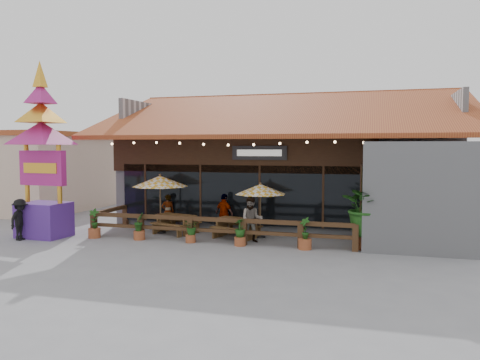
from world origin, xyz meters
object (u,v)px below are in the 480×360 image
(thai_sign_tower, at_px, (42,138))
(umbrella_left, at_px, (160,181))
(pedestrian, at_px, (20,220))
(picnic_table_right, at_px, (236,225))
(tropical_plant, at_px, (367,208))
(picnic_table_left, at_px, (176,221))
(umbrella_right, at_px, (260,189))

(thai_sign_tower, bearing_deg, umbrella_left, 27.34)
(thai_sign_tower, distance_m, pedestrian, 3.14)
(picnic_table_right, bearing_deg, tropical_plant, -8.41)
(umbrella_left, height_order, picnic_table_left, umbrella_left)
(thai_sign_tower, bearing_deg, pedestrian, -117.19)
(picnic_table_right, height_order, thai_sign_tower, thai_sign_tower)
(picnic_table_left, xyz_separation_m, thai_sign_tower, (-4.55, -2.02, 3.27))
(picnic_table_left, xyz_separation_m, tropical_plant, (7.30, -0.91, 0.89))
(umbrella_left, height_order, pedestrian, umbrella_left)
(picnic_table_left, relative_size, picnic_table_right, 1.01)
(picnic_table_left, relative_size, pedestrian, 1.24)
(picnic_table_left, height_order, pedestrian, pedestrian)
(umbrella_left, height_order, thai_sign_tower, thai_sign_tower)
(picnic_table_left, xyz_separation_m, picnic_table_right, (2.55, -0.21, -0.01))
(umbrella_right, distance_m, pedestrian, 8.93)
(picnic_table_left, distance_m, picnic_table_right, 2.56)
(thai_sign_tower, xyz_separation_m, pedestrian, (-0.40, -0.79, -3.01))
(umbrella_left, xyz_separation_m, pedestrian, (-4.29, -2.80, -1.30))
(thai_sign_tower, bearing_deg, picnic_table_right, 14.35)
(picnic_table_left, bearing_deg, picnic_table_right, -4.64)
(umbrella_right, distance_m, picnic_table_left, 3.66)
(umbrella_left, xyz_separation_m, picnic_table_right, (3.22, -0.19, -1.56))
(umbrella_right, relative_size, thai_sign_tower, 0.34)
(umbrella_left, relative_size, picnic_table_right, 1.45)
(picnic_table_left, bearing_deg, pedestrian, -150.43)
(umbrella_left, distance_m, picnic_table_right, 3.58)
(picnic_table_right, bearing_deg, umbrella_right, 20.45)
(picnic_table_left, distance_m, tropical_plant, 7.41)
(picnic_table_left, xyz_separation_m, pedestrian, (-4.96, -2.81, 0.26))
(umbrella_left, distance_m, picnic_table_left, 1.69)
(picnic_table_left, height_order, picnic_table_right, picnic_table_left)
(umbrella_right, xyz_separation_m, pedestrian, (-8.37, -2.92, -1.07))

